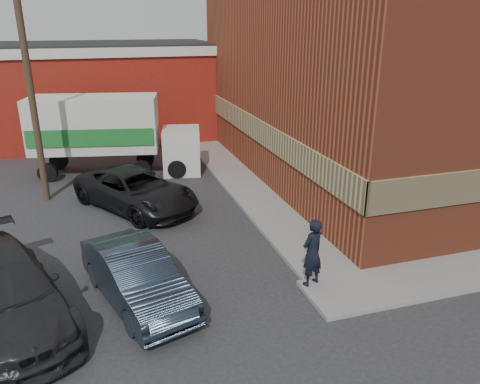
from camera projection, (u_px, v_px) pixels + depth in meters
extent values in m
plane|color=#28282B|center=(313.00, 282.00, 13.00)|extent=(90.00, 90.00, 0.00)
cube|color=brown|center=(399.00, 73.00, 21.90)|extent=(14.00, 18.00, 9.00)
cube|color=tan|center=(256.00, 129.00, 20.68)|extent=(0.08, 18.16, 1.00)
cube|color=gray|center=(238.00, 179.00, 21.21)|extent=(1.80, 18.00, 0.12)
cube|color=maroon|center=(81.00, 96.00, 28.36)|extent=(16.00, 8.00, 5.00)
cube|color=silver|center=(75.00, 49.00, 27.41)|extent=(16.30, 8.30, 0.50)
cube|color=black|center=(74.00, 44.00, 27.31)|extent=(16.00, 8.00, 0.10)
cylinder|color=#453122|center=(30.00, 87.00, 17.40)|extent=(0.26, 0.26, 9.00)
imported|color=black|center=(312.00, 252.00, 12.36)|extent=(0.81, 0.67, 1.89)
imported|color=#273341|center=(137.00, 276.00, 11.87)|extent=(2.76, 4.68, 1.46)
imported|color=black|center=(136.00, 190.00, 17.85)|extent=(4.93, 5.87, 1.49)
imported|color=#272729|center=(2.00, 292.00, 10.96)|extent=(4.20, 6.19, 1.67)
cube|color=white|center=(94.00, 124.00, 21.30)|extent=(5.99, 3.36, 2.45)
cube|color=#1F752C|center=(90.00, 138.00, 20.37)|extent=(5.35, 1.13, 0.75)
cube|color=white|center=(177.00, 151.00, 22.12)|extent=(2.08, 2.37, 2.07)
cylinder|color=black|center=(48.00, 173.00, 20.91)|extent=(0.89, 0.45, 0.85)
cylinder|color=black|center=(59.00, 161.00, 22.67)|extent=(0.89, 0.45, 0.85)
cylinder|color=black|center=(142.00, 170.00, 21.30)|extent=(0.89, 0.45, 0.85)
cylinder|color=black|center=(145.00, 159.00, 23.06)|extent=(0.89, 0.45, 0.85)
cylinder|color=black|center=(177.00, 169.00, 21.45)|extent=(0.89, 0.45, 0.85)
cylinder|color=black|center=(178.00, 158.00, 23.21)|extent=(0.89, 0.45, 0.85)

